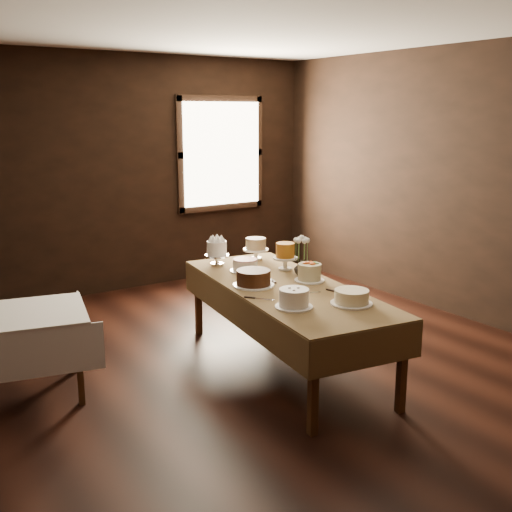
{
  "coord_description": "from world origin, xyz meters",
  "views": [
    {
      "loc": [
        -2.78,
        -3.96,
        2.12
      ],
      "look_at": [
        0.0,
        0.2,
        0.95
      ],
      "focal_mm": 43.16,
      "sensor_mm": 36.0,
      "label": 1
    }
  ],
  "objects_px": {
    "cake_swirl": "(294,299)",
    "display_table": "(285,292)",
    "cake_lattice": "(245,266)",
    "cake_server_b": "(343,294)",
    "cake_server_e": "(265,299)",
    "side_table": "(31,321)",
    "cake_caramel": "(285,258)",
    "flower_vase": "(301,268)",
    "cake_cream": "(352,297)",
    "cake_server_c": "(269,278)",
    "cake_server_a": "(312,293)",
    "cake_speckled": "(256,249)",
    "cake_chocolate": "(254,278)",
    "cake_flowers": "(309,273)",
    "cake_meringue": "(217,254)"
  },
  "relations": [
    {
      "from": "cake_meringue",
      "to": "cake_flowers",
      "type": "relative_size",
      "value": 0.93
    },
    {
      "from": "side_table",
      "to": "flower_vase",
      "type": "xyz_separation_m",
      "value": [
        2.22,
        -0.45,
        0.2
      ]
    },
    {
      "from": "cake_lattice",
      "to": "cake_server_a",
      "type": "xyz_separation_m",
      "value": [
        0.07,
        -0.87,
        -0.05
      ]
    },
    {
      "from": "cake_server_b",
      "to": "flower_vase",
      "type": "relative_size",
      "value": 1.78
    },
    {
      "from": "cake_meringue",
      "to": "cake_speckled",
      "type": "xyz_separation_m",
      "value": [
        0.43,
        -0.01,
        -0.01
      ]
    },
    {
      "from": "cake_lattice",
      "to": "cake_cream",
      "type": "bearing_deg",
      "value": -84.09
    },
    {
      "from": "cake_chocolate",
      "to": "flower_vase",
      "type": "bearing_deg",
      "value": 5.43
    },
    {
      "from": "cake_flowers",
      "to": "flower_vase",
      "type": "xyz_separation_m",
      "value": [
        0.06,
        0.19,
        -0.0
      ]
    },
    {
      "from": "cake_speckled",
      "to": "cake_caramel",
      "type": "xyz_separation_m",
      "value": [
        -0.01,
        -0.5,
        0.01
      ]
    },
    {
      "from": "cake_speckled",
      "to": "cake_meringue",
      "type": "bearing_deg",
      "value": 178.96
    },
    {
      "from": "cake_flowers",
      "to": "cake_chocolate",
      "type": "bearing_deg",
      "value": 163.23
    },
    {
      "from": "display_table",
      "to": "side_table",
      "type": "bearing_deg",
      "value": 161.12
    },
    {
      "from": "cake_speckled",
      "to": "cake_cream",
      "type": "distance_m",
      "value": 1.62
    },
    {
      "from": "cake_lattice",
      "to": "cake_server_a",
      "type": "height_order",
      "value": "cake_lattice"
    },
    {
      "from": "flower_vase",
      "to": "cake_server_b",
      "type": "bearing_deg",
      "value": -97.67
    },
    {
      "from": "cake_flowers",
      "to": "cake_server_a",
      "type": "bearing_deg",
      "value": -125.59
    },
    {
      "from": "cake_meringue",
      "to": "cake_swirl",
      "type": "relative_size",
      "value": 0.77
    },
    {
      "from": "cake_chocolate",
      "to": "flower_vase",
      "type": "height_order",
      "value": "flower_vase"
    },
    {
      "from": "display_table",
      "to": "cake_cream",
      "type": "height_order",
      "value": "cake_cream"
    },
    {
      "from": "cake_chocolate",
      "to": "cake_server_e",
      "type": "xyz_separation_m",
      "value": [
        -0.14,
        -0.37,
        -0.06
      ]
    },
    {
      "from": "cake_server_b",
      "to": "flower_vase",
      "type": "xyz_separation_m",
      "value": [
        0.09,
        0.65,
        0.06
      ]
    },
    {
      "from": "cake_caramel",
      "to": "cake_chocolate",
      "type": "bearing_deg",
      "value": -152.04
    },
    {
      "from": "display_table",
      "to": "cake_flowers",
      "type": "bearing_deg",
      "value": 0.35
    },
    {
      "from": "cake_chocolate",
      "to": "cake_cream",
      "type": "distance_m",
      "value": 0.89
    },
    {
      "from": "cake_chocolate",
      "to": "cake_flowers",
      "type": "relative_size",
      "value": 1.54
    },
    {
      "from": "cake_lattice",
      "to": "cake_chocolate",
      "type": "bearing_deg",
      "value": -114.62
    },
    {
      "from": "display_table",
      "to": "cake_flowers",
      "type": "xyz_separation_m",
      "value": [
        0.26,
        0.0,
        0.12
      ]
    },
    {
      "from": "cake_speckled",
      "to": "flower_vase",
      "type": "xyz_separation_m",
      "value": [
        -0.01,
        -0.73,
        -0.03
      ]
    },
    {
      "from": "cake_server_e",
      "to": "side_table",
      "type": "bearing_deg",
      "value": -158.06
    },
    {
      "from": "cake_flowers",
      "to": "cake_cream",
      "type": "relative_size",
      "value": 0.71
    },
    {
      "from": "cake_flowers",
      "to": "flower_vase",
      "type": "height_order",
      "value": "cake_flowers"
    },
    {
      "from": "cake_flowers",
      "to": "cake_meringue",
      "type": "bearing_deg",
      "value": 111.51
    },
    {
      "from": "cake_meringue",
      "to": "cake_server_c",
      "type": "bearing_deg",
      "value": -79.26
    },
    {
      "from": "cake_lattice",
      "to": "cake_server_b",
      "type": "distance_m",
      "value": 1.06
    },
    {
      "from": "side_table",
      "to": "cake_server_c",
      "type": "height_order",
      "value": "cake_server_c"
    },
    {
      "from": "cake_chocolate",
      "to": "cake_server_a",
      "type": "distance_m",
      "value": 0.51
    },
    {
      "from": "cake_flowers",
      "to": "cake_cream",
      "type": "xyz_separation_m",
      "value": [
        -0.14,
        -0.68,
        -0.02
      ]
    },
    {
      "from": "cake_server_b",
      "to": "cake_server_e",
      "type": "distance_m",
      "value": 0.63
    },
    {
      "from": "cake_speckled",
      "to": "cake_cream",
      "type": "relative_size",
      "value": 0.69
    },
    {
      "from": "display_table",
      "to": "cake_speckled",
      "type": "relative_size",
      "value": 9.72
    },
    {
      "from": "cake_speckled",
      "to": "cake_chocolate",
      "type": "bearing_deg",
      "value": -124.89
    },
    {
      "from": "cake_server_c",
      "to": "side_table",
      "type": "bearing_deg",
      "value": 95.36
    },
    {
      "from": "cake_speckled",
      "to": "cake_caramel",
      "type": "distance_m",
      "value": 0.5
    },
    {
      "from": "cake_lattice",
      "to": "cake_swirl",
      "type": "distance_m",
      "value": 1.12
    },
    {
      "from": "cake_caramel",
      "to": "cake_cream",
      "type": "distance_m",
      "value": 1.13
    },
    {
      "from": "cake_swirl",
      "to": "cake_cream",
      "type": "relative_size",
      "value": 0.86
    },
    {
      "from": "cake_swirl",
      "to": "display_table",
      "type": "bearing_deg",
      "value": 59.81
    },
    {
      "from": "side_table",
      "to": "cake_server_b",
      "type": "bearing_deg",
      "value": -27.32
    },
    {
      "from": "cake_lattice",
      "to": "cake_flowers",
      "type": "xyz_separation_m",
      "value": [
        0.27,
        -0.58,
        0.02
      ]
    },
    {
      "from": "cake_caramel",
      "to": "cake_server_b",
      "type": "distance_m",
      "value": 0.89
    }
  ]
}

